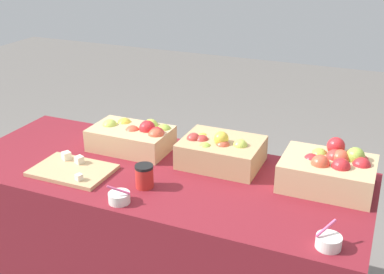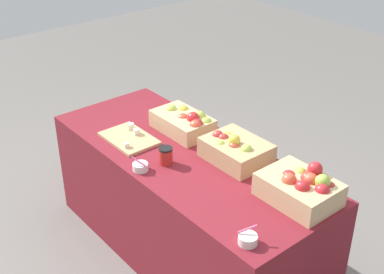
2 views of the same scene
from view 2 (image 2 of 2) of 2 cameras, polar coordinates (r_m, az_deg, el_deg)
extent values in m
plane|color=slate|center=(3.55, -0.64, -12.16)|extent=(10.00, 10.00, 0.00)
cube|color=maroon|center=(3.32, -0.67, -7.35)|extent=(1.90, 0.76, 0.74)
cube|color=tan|center=(2.74, 11.54, -5.66)|extent=(0.39, 0.29, 0.13)
sphere|color=red|center=(2.76, 13.27, -3.43)|extent=(0.08, 0.08, 0.08)
sphere|color=#99B742|center=(2.68, 14.04, -4.77)|extent=(0.08, 0.08, 0.08)
sphere|color=red|center=(2.66, 13.99, -5.78)|extent=(0.08, 0.08, 0.08)
sphere|color=#B2332D|center=(2.73, 12.52, -4.49)|extent=(0.08, 0.08, 0.08)
sphere|color=#D14C33|center=(2.69, 10.54, -4.68)|extent=(0.08, 0.08, 0.08)
sphere|color=red|center=(2.65, 11.95, -5.42)|extent=(0.08, 0.08, 0.08)
sphere|color=#99B742|center=(2.79, 11.71, -4.01)|extent=(0.08, 0.08, 0.08)
sphere|color=red|center=(2.75, 10.49, -4.34)|extent=(0.08, 0.08, 0.08)
sphere|color=#B2332D|center=(2.75, 14.08, -4.90)|extent=(0.08, 0.08, 0.08)
sphere|color=#B2332D|center=(2.71, 14.67, -5.49)|extent=(0.08, 0.08, 0.08)
sphere|color=#D14C33|center=(2.71, 12.81, -4.64)|extent=(0.08, 0.08, 0.08)
cube|color=tan|center=(3.04, 4.84, -1.50)|extent=(0.37, 0.29, 0.12)
sphere|color=#B2C64C|center=(2.94, 5.94, -1.42)|extent=(0.07, 0.07, 0.07)
sphere|color=gold|center=(3.11, 3.91, -0.01)|extent=(0.07, 0.07, 0.07)
sphere|color=gold|center=(2.98, 4.65, -0.36)|extent=(0.07, 0.07, 0.07)
sphere|color=#D14C33|center=(2.98, 4.61, -1.10)|extent=(0.07, 0.07, 0.07)
sphere|color=#B2332D|center=(3.06, 3.42, -0.21)|extent=(0.07, 0.07, 0.07)
sphere|color=#B2332D|center=(3.07, 2.82, 0.12)|extent=(0.07, 0.07, 0.07)
sphere|color=#99B742|center=(3.00, 3.09, -0.99)|extent=(0.07, 0.07, 0.07)
cube|color=tan|center=(3.34, -1.05, 1.53)|extent=(0.40, 0.25, 0.11)
sphere|color=red|center=(3.26, 0.12, 2.05)|extent=(0.08, 0.08, 0.08)
sphere|color=#99B742|center=(3.26, 1.54, 1.47)|extent=(0.08, 0.08, 0.08)
sphere|color=#D14C33|center=(3.20, 0.40, 1.19)|extent=(0.08, 0.08, 0.08)
sphere|color=gold|center=(3.41, -0.97, 2.82)|extent=(0.08, 0.08, 0.08)
sphere|color=#D14C33|center=(3.31, -0.98, 1.93)|extent=(0.08, 0.08, 0.08)
sphere|color=#B2C64C|center=(3.31, 0.79, 2.20)|extent=(0.08, 0.08, 0.08)
sphere|color=#B2C64C|center=(3.41, -2.30, 2.90)|extent=(0.08, 0.08, 0.08)
sphere|color=red|center=(3.21, 0.54, 1.29)|extent=(0.08, 0.08, 0.08)
sphere|color=#D14C33|center=(3.26, 0.21, 1.28)|extent=(0.08, 0.08, 0.08)
cube|color=tan|center=(3.28, -6.88, -0.15)|extent=(0.36, 0.24, 0.02)
cube|color=beige|center=(3.36, -6.67, 1.17)|extent=(0.05, 0.05, 0.04)
cube|color=beige|center=(3.30, -6.05, 0.59)|extent=(0.04, 0.04, 0.03)
cube|color=beige|center=(3.16, -7.16, -0.87)|extent=(0.04, 0.04, 0.03)
cylinder|color=silver|center=(2.45, 6.11, -11.06)|extent=(0.09, 0.09, 0.05)
cylinder|color=#EA598C|center=(2.44, 6.08, -9.94)|extent=(0.06, 0.08, 0.04)
cylinder|color=silver|center=(2.96, -5.65, -3.26)|extent=(0.09, 0.09, 0.04)
cylinder|color=#EA598C|center=(2.92, -5.85, -2.68)|extent=(0.09, 0.05, 0.05)
cylinder|color=red|center=(3.00, -2.88, -2.15)|extent=(0.08, 0.08, 0.09)
cylinder|color=black|center=(2.97, -2.90, -1.30)|extent=(0.08, 0.08, 0.01)
camera|label=1|loc=(1.29, -39.68, -4.14)|focal=45.81mm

